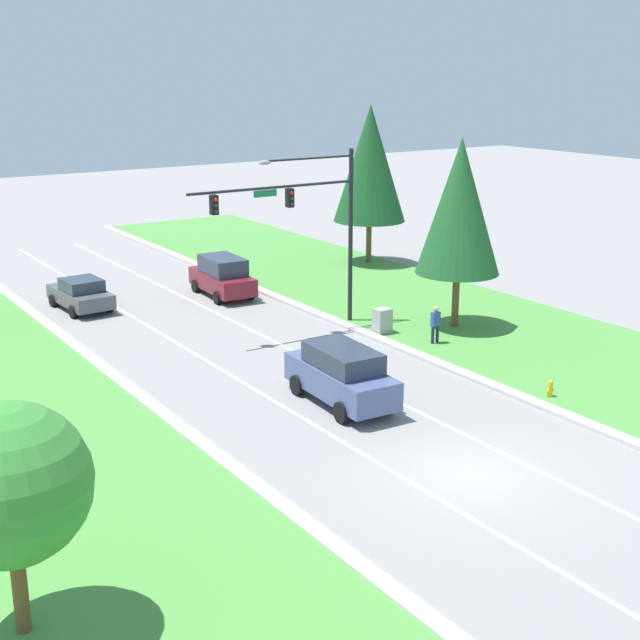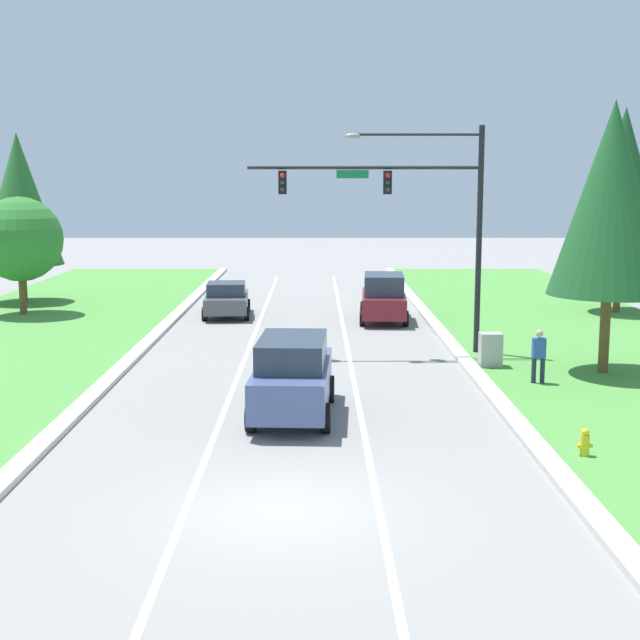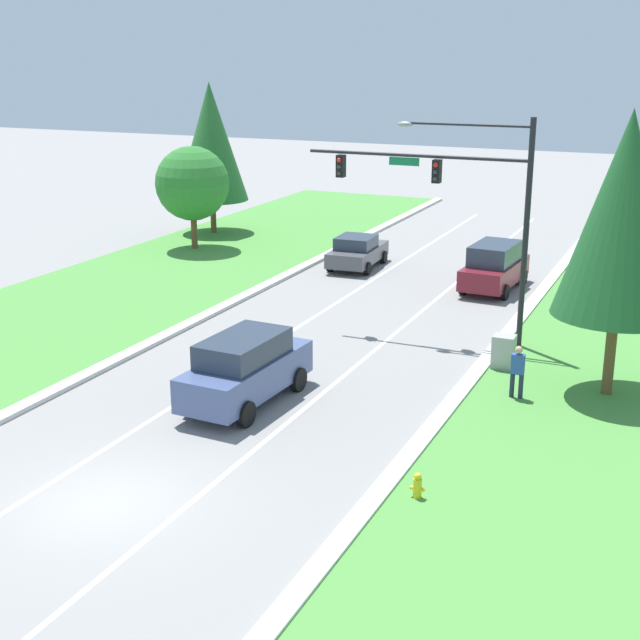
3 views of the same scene
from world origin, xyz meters
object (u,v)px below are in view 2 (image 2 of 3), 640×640
object	(u,v)px
pedestrian	(539,355)
conifer_near_right_tree	(623,183)
burgundy_suv	(384,297)
graphite_sedan	(227,299)
fire_hydrant	(585,444)
slate_blue_suv	(293,375)
utility_cabinet	(490,351)
conifer_far_right_tree	(611,199)
conifer_mid_left_tree	(19,199)
oak_near_left_tree	(20,239)
traffic_signal_mast	(413,203)

from	to	relation	value
pedestrian	conifer_near_right_tree	world-z (taller)	conifer_near_right_tree
burgundy_suv	pedestrian	size ratio (longest dim) A/B	2.77
graphite_sedan	fire_hydrant	bearing A→B (deg)	-67.94
slate_blue_suv	utility_cabinet	distance (m)	8.63
conifer_far_right_tree	conifer_mid_left_tree	world-z (taller)	conifer_far_right_tree
graphite_sedan	conifer_mid_left_tree	size ratio (longest dim) A/B	0.51
slate_blue_suv	utility_cabinet	size ratio (longest dim) A/B	4.26
graphite_sedan	conifer_far_right_tree	distance (m)	18.55
pedestrian	fire_hydrant	size ratio (longest dim) A/B	2.41
conifer_near_right_tree	utility_cabinet	bearing A→B (deg)	-124.02
conifer_near_right_tree	slate_blue_suv	bearing A→B (deg)	-128.74
graphite_sedan	utility_cabinet	world-z (taller)	graphite_sedan
pedestrian	fire_hydrant	distance (m)	7.18
graphite_sedan	pedestrian	bearing A→B (deg)	-55.63
slate_blue_suv	conifer_far_right_tree	world-z (taller)	conifer_far_right_tree
graphite_sedan	conifer_far_right_tree	size ratio (longest dim) A/B	0.50
slate_blue_suv	oak_near_left_tree	world-z (taller)	oak_near_left_tree
traffic_signal_mast	conifer_far_right_tree	distance (m)	6.64
traffic_signal_mast	burgundy_suv	size ratio (longest dim) A/B	1.73
graphite_sedan	oak_near_left_tree	world-z (taller)	oak_near_left_tree
utility_cabinet	conifer_mid_left_tree	distance (m)	25.98
slate_blue_suv	pedestrian	size ratio (longest dim) A/B	2.95
utility_cabinet	fire_hydrant	world-z (taller)	utility_cabinet
traffic_signal_mast	utility_cabinet	size ratio (longest dim) A/B	6.91
fire_hydrant	utility_cabinet	bearing A→B (deg)	91.27
oak_near_left_tree	conifer_mid_left_tree	size ratio (longest dim) A/B	0.64
traffic_signal_mast	fire_hydrant	distance (m)	13.23
utility_cabinet	oak_near_left_tree	bearing A→B (deg)	148.49
fire_hydrant	traffic_signal_mast	bearing A→B (deg)	101.94
slate_blue_suv	utility_cabinet	xyz separation A→B (m)	(6.28, 5.90, -0.49)
traffic_signal_mast	oak_near_left_tree	bearing A→B (deg)	151.13
slate_blue_suv	conifer_mid_left_tree	bearing A→B (deg)	125.73
fire_hydrant	oak_near_left_tree	bearing A→B (deg)	132.11
pedestrian	conifer_far_right_tree	size ratio (longest dim) A/B	0.20
pedestrian	conifer_far_right_tree	xyz separation A→B (m)	(2.42, 1.47, 4.56)
fire_hydrant	oak_near_left_tree	xyz separation A→B (m)	(-19.11, 21.14, 3.12)
graphite_sedan	fire_hydrant	world-z (taller)	graphite_sedan
slate_blue_suv	oak_near_left_tree	xyz separation A→B (m)	(-12.62, 17.49, 2.38)
fire_hydrant	conifer_far_right_tree	distance (m)	10.51
burgundy_suv	conifer_mid_left_tree	distance (m)	18.85
burgundy_suv	oak_near_left_tree	bearing A→B (deg)	177.63
graphite_sedan	conifer_mid_left_tree	xyz separation A→B (m)	(-10.51, 4.34, 4.38)
slate_blue_suv	conifer_near_right_tree	xyz separation A→B (m)	(14.47, 18.04, 4.86)
utility_cabinet	oak_near_left_tree	size ratio (longest dim) A/B	0.22
traffic_signal_mast	conifer_mid_left_tree	bearing A→B (deg)	143.44
slate_blue_suv	conifer_mid_left_tree	xyz separation A→B (m)	(-13.91, 21.60, 4.08)
utility_cabinet	pedestrian	size ratio (longest dim) A/B	0.69
fire_hydrant	conifer_near_right_tree	size ratio (longest dim) A/B	0.08
utility_cabinet	fire_hydrant	xyz separation A→B (m)	(0.21, -9.55, -0.24)
conifer_mid_left_tree	utility_cabinet	bearing A→B (deg)	-37.87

